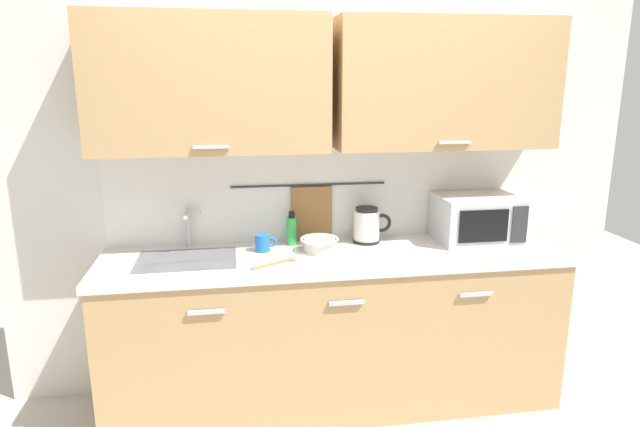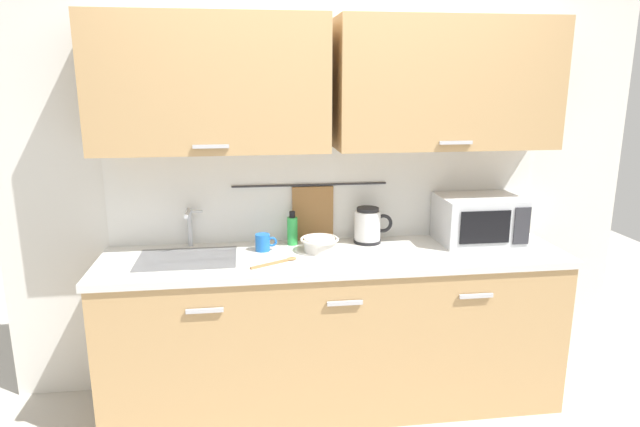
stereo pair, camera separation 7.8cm
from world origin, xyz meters
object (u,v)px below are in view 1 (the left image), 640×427
microwave (476,218)px  mug_near_sink (263,243)px  dish_soap_bottle (292,230)px  wooden_spoon (280,262)px  electric_kettle (367,225)px  mixing_bowl (319,243)px

microwave → mug_near_sink: 1.25m
dish_soap_bottle → wooden_spoon: 0.34m
wooden_spoon → dish_soap_bottle: bearing=73.3°
electric_kettle → mug_near_sink: (-0.61, -0.08, -0.05)m
mug_near_sink → wooden_spoon: mug_near_sink is taller
microwave → wooden_spoon: microwave is taller
mixing_bowl → dish_soap_bottle: bearing=132.5°
dish_soap_bottle → wooden_spoon: bearing=-106.7°
dish_soap_bottle → mug_near_sink: bearing=-150.6°
dish_soap_bottle → mug_near_sink: (-0.17, -0.10, -0.04)m
electric_kettle → mixing_bowl: (-0.30, -0.13, -0.06)m
electric_kettle → wooden_spoon: (-0.53, -0.30, -0.10)m
microwave → mixing_bowl: microwave is taller
microwave → mixing_bowl: size_ratio=2.15×
dish_soap_bottle → mixing_bowl: (0.14, -0.15, -0.04)m
microwave → wooden_spoon: (-1.17, -0.22, -0.13)m
mug_near_sink → mixing_bowl: 0.31m
microwave → wooden_spoon: size_ratio=1.81×
dish_soap_bottle → mixing_bowl: size_ratio=0.92×
microwave → mug_near_sink: bearing=-179.8°
electric_kettle → mixing_bowl: 0.33m
mug_near_sink → mixing_bowl: bearing=-9.7°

